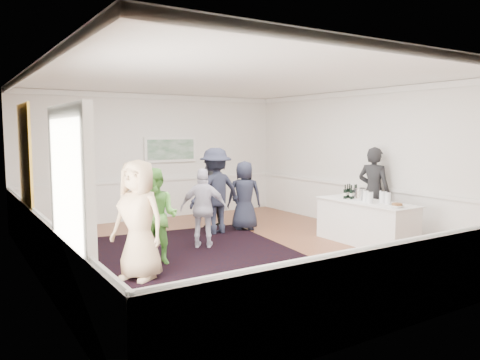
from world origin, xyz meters
TOP-DOWN VIEW (x-y plane):
  - floor at (0.00, 0.00)m, footprint 8.00×8.00m
  - ceiling at (0.00, 0.00)m, footprint 7.00×8.00m
  - wall_left at (-3.50, 0.00)m, footprint 0.02×8.00m
  - wall_right at (3.50, 0.00)m, footprint 0.02×8.00m
  - wall_back at (0.00, 4.00)m, footprint 7.00×0.02m
  - wall_front at (0.00, -4.00)m, footprint 7.00×0.02m
  - wainscoting at (0.00, 0.00)m, footprint 7.00×8.00m
  - mirror at (-3.45, 1.30)m, footprint 0.05×1.25m
  - doorway at (-3.45, -1.90)m, footprint 0.10×1.78m
  - landscape_painting at (0.40, 3.95)m, footprint 1.44×0.06m
  - area_rug at (-0.79, 0.03)m, footprint 4.02×4.97m
  - serving_table at (2.47, -0.90)m, footprint 0.81×2.13m
  - bartender at (3.20, -0.43)m, footprint 0.66×0.81m
  - guest_tan at (-2.18, -0.65)m, footprint 0.98×1.07m
  - guest_green at (-1.64, -0.02)m, footprint 1.00×1.01m
  - guest_lilac at (-0.44, 0.54)m, footprint 0.97×0.82m
  - guest_dark_a at (0.37, 1.51)m, footprint 1.25×0.74m
  - guest_dark_b at (0.63, 2.15)m, footprint 0.72×0.53m
  - guest_navy at (1.13, 1.52)m, footprint 0.91×0.77m
  - wine_bottles at (2.51, -0.44)m, footprint 0.33×0.24m
  - juice_pitchers at (2.44, -1.15)m, footprint 0.36×0.53m
  - ice_bucket at (2.47, -0.73)m, footprint 0.26×0.26m
  - nut_bowl at (2.37, -1.74)m, footprint 0.24×0.24m

SIDE VIEW (x-z plane):
  - floor at x=0.00m, z-range 0.00..0.00m
  - area_rug at x=-0.79m, z-range 0.00..0.02m
  - serving_table at x=2.47m, z-range 0.00..0.86m
  - wainscoting at x=0.00m, z-range 0.00..1.00m
  - guest_lilac at x=-0.44m, z-range 0.00..1.55m
  - guest_navy at x=1.13m, z-range 0.00..1.59m
  - guest_green at x=-1.64m, z-range 0.00..1.64m
  - nut_bowl at x=2.37m, z-range 0.86..0.94m
  - guest_dark_b at x=0.63m, z-range 0.00..1.83m
  - guest_tan at x=-2.18m, z-range 0.00..1.84m
  - guest_dark_a at x=0.37m, z-range 0.00..1.90m
  - bartender at x=3.20m, z-range 0.00..1.92m
  - ice_bucket at x=2.47m, z-range 0.85..1.10m
  - juice_pitchers at x=2.44m, z-range 0.86..1.10m
  - wine_bottles at x=2.51m, z-range 0.86..1.17m
  - doorway at x=-3.45m, z-range 0.14..2.70m
  - wall_left at x=-3.50m, z-range 0.00..3.20m
  - wall_right at x=3.50m, z-range 0.00..3.20m
  - wall_back at x=0.00m, z-range 0.00..3.20m
  - wall_front at x=0.00m, z-range 0.00..3.20m
  - landscape_painting at x=0.40m, z-range 1.45..2.11m
  - mirror at x=-3.45m, z-range 0.88..2.73m
  - ceiling at x=0.00m, z-range 3.19..3.21m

